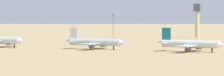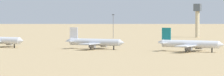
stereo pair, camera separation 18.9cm
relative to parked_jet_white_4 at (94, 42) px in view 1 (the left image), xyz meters
The scene contains 7 objects.
ground 16.83m from the parked_jet_white_4, 91.97° to the right, with size 4000.00×4000.00×0.00m, color tan.
ridge_far_west 1237.82m from the parked_jet_white_4, 119.42° to the left, with size 316.09×265.68×69.81m, color slate.
ridge_west 1058.03m from the parked_jet_white_4, 108.17° to the left, with size 335.09×268.92×74.63m, color gray.
parked_jet_white_4 is the anchor object (origin of this frame).
parked_jet_teal_5 53.66m from the parked_jet_white_4, ahead, with size 36.47×30.90×12.04m.
control_tower 170.77m from the parked_jet_white_4, 85.65° to the left, with size 5.20×5.20×25.77m.
light_pole_mid 140.46m from the parked_jet_white_4, 107.41° to the left, with size 1.80×0.50×17.74m.
Camera 1 is at (144.67, -320.95, 21.55)m, focal length 109.37 mm.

